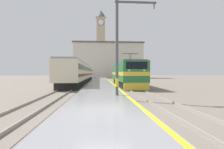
# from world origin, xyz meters

# --- Properties ---
(ground_plane) EXTENTS (200.00, 200.00, 0.00)m
(ground_plane) POSITION_xyz_m (0.00, 30.00, 0.00)
(ground_plane) COLOR #70665B
(platform) EXTENTS (3.84, 140.00, 0.38)m
(platform) POSITION_xyz_m (0.00, 25.00, 0.19)
(platform) COLOR gray
(platform) RESTS_ON ground
(rail_track_near) EXTENTS (2.83, 140.00, 0.16)m
(rail_track_near) POSITION_xyz_m (3.79, 25.00, 0.03)
(rail_track_near) COLOR #70665B
(rail_track_near) RESTS_ON ground
(rail_track_far) EXTENTS (2.83, 140.00, 0.16)m
(rail_track_far) POSITION_xyz_m (-3.85, 25.00, 0.03)
(rail_track_far) COLOR #70665B
(rail_track_far) RESTS_ON ground
(locomotive_train) EXTENTS (2.92, 15.88, 4.47)m
(locomotive_train) POSITION_xyz_m (3.79, 18.58, 1.79)
(locomotive_train) COLOR black
(locomotive_train) RESTS_ON ground
(passenger_train) EXTENTS (2.92, 37.24, 3.65)m
(passenger_train) POSITION_xyz_m (-3.85, 29.47, 1.98)
(passenger_train) COLOR black
(passenger_train) RESTS_ON ground
(catenary_mast) EXTENTS (2.99, 0.23, 7.44)m
(catenary_mast) POSITION_xyz_m (1.27, 4.84, 4.21)
(catenary_mast) COLOR #4C4C51
(catenary_mast) RESTS_ON platform
(clock_tower) EXTENTS (4.59, 4.59, 29.95)m
(clock_tower) POSITION_xyz_m (0.36, 70.58, 15.78)
(clock_tower) COLOR tan
(clock_tower) RESTS_ON ground
(station_building) EXTENTS (26.34, 8.04, 13.49)m
(station_building) POSITION_xyz_m (3.16, 59.56, 6.77)
(station_building) COLOR beige
(station_building) RESTS_ON ground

